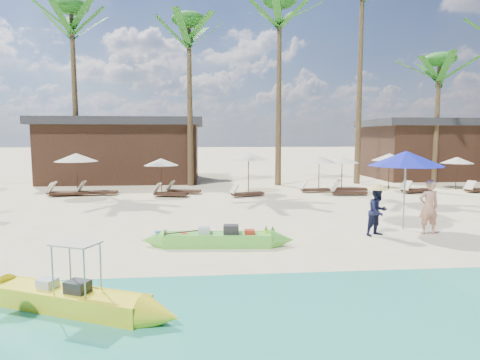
{
  "coord_description": "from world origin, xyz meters",
  "views": [
    {
      "loc": [
        -2.54,
        -10.92,
        2.97
      ],
      "look_at": [
        -1.37,
        2.0,
        1.61
      ],
      "focal_mm": 30.0,
      "sensor_mm": 36.0,
      "label": 1
    }
  ],
  "objects": [
    {
      "name": "palm_5",
      "position": [
        7.45,
        14.38,
        10.82
      ],
      "size": [
        2.08,
        2.08,
        13.6
      ],
      "color": "brown",
      "rests_on": "ground"
    },
    {
      "name": "palm_2",
      "position": [
        -10.45,
        15.08,
        9.18
      ],
      "size": [
        2.08,
        2.08,
        11.33
      ],
      "color": "brown",
      "rests_on": "ground"
    },
    {
      "name": "lounger_6_left",
      "position": [
        -0.44,
        9.17,
        0.2
      ],
      "size": [
        1.81,
        0.98,
        0.59
      ],
      "rotation": [
        0.0,
        0.0,
        0.27
      ],
      "color": "#362116",
      "rests_on": "ground"
    },
    {
      "name": "pavilion_west",
      "position": [
        -8.0,
        17.5,
        2.19
      ],
      "size": [
        10.8,
        6.6,
        4.3
      ],
      "color": "#362116",
      "rests_on": "ground"
    },
    {
      "name": "lounger_6_right",
      "position": [
        3.48,
        10.46,
        0.19
      ],
      "size": [
        1.72,
        0.56,
        0.58
      ],
      "rotation": [
        0.0,
        0.0,
        0.02
      ],
      "color": "#362116",
      "rests_on": "ground"
    },
    {
      "name": "lounger_7_left",
      "position": [
        4.88,
        9.18,
        0.21
      ],
      "size": [
        1.88,
        0.75,
        0.62
      ],
      "rotation": [
        0.0,
        0.0,
        -0.1
      ],
      "color": "#362116",
      "rests_on": "ground"
    },
    {
      "name": "resort_parasol_5",
      "position": [
        -0.1,
        10.8,
        2.0
      ],
      "size": [
        2.15,
        2.15,
        2.22
      ],
      "color": "#362116",
      "rests_on": "ground"
    },
    {
      "name": "lounger_3_right",
      "position": [
        -9.55,
        10.15,
        0.22
      ],
      "size": [
        2.03,
        0.87,
        0.67
      ],
      "rotation": [
        0.0,
        0.0,
        0.14
      ],
      "color": "#362116",
      "rests_on": "ground"
    },
    {
      "name": "blue_umbrella",
      "position": [
        3.96,
        1.45,
        2.31
      ],
      "size": [
        2.38,
        2.38,
        2.56
      ],
      "color": "#99999E",
      "rests_on": "ground"
    },
    {
      "name": "pavilion_east",
      "position": [
        14.0,
        17.5,
        2.2
      ],
      "size": [
        8.8,
        6.6,
        4.3
      ],
      "color": "#362116",
      "rests_on": "ground"
    },
    {
      "name": "resort_parasol_9",
      "position": [
        12.09,
        11.03,
        1.69
      ],
      "size": [
        1.82,
        1.82,
        1.88
      ],
      "color": "#362116",
      "rests_on": "ground"
    },
    {
      "name": "resort_parasol_8",
      "position": [
        8.12,
        11.24,
        1.88
      ],
      "size": [
        2.03,
        2.03,
        2.09
      ],
      "color": "#362116",
      "rests_on": "ground"
    },
    {
      "name": "green_canoe",
      "position": [
        -2.18,
        -0.11,
        0.2
      ],
      "size": [
        4.68,
        0.84,
        0.6
      ],
      "rotation": [
        0.0,
        0.0,
        -0.08
      ],
      "color": "#5DCE3E",
      "rests_on": "ground"
    },
    {
      "name": "palm_3",
      "position": [
        -3.36,
        14.27,
        8.58
      ],
      "size": [
        2.08,
        2.08,
        10.52
      ],
      "color": "brown",
      "rests_on": "ground"
    },
    {
      "name": "vendor_green",
      "position": [
        2.73,
        0.67,
        0.74
      ],
      "size": [
        0.88,
        0.8,
        1.48
      ],
      "primitive_type": "imported",
      "rotation": [
        0.0,
        0.0,
        0.42
      ],
      "color": "black",
      "rests_on": "ground"
    },
    {
      "name": "yellow_canoe",
      "position": [
        -4.87,
        -4.02,
        0.2
      ],
      "size": [
        4.42,
        2.18,
        1.22
      ],
      "rotation": [
        0.0,
        0.0,
        -0.42
      ],
      "color": "yellow",
      "rests_on": "ground"
    },
    {
      "name": "wet_sand_strip",
      "position": [
        0.0,
        -5.0,
        0.0
      ],
      "size": [
        240.0,
        4.5,
        0.01
      ],
      "primitive_type": "cube",
      "color": "tan",
      "rests_on": "ground"
    },
    {
      "name": "lounger_7_right",
      "position": [
        5.45,
        10.5,
        0.21
      ],
      "size": [
        1.89,
        0.89,
        0.62
      ],
      "rotation": [
        0.0,
        0.0,
        -0.19
      ],
      "color": "#362116",
      "rests_on": "ground"
    },
    {
      "name": "palm_6",
      "position": [
        12.84,
        14.52,
        7.05
      ],
      "size": [
        2.08,
        2.08,
        8.51
      ],
      "color": "brown",
      "rests_on": "ground"
    },
    {
      "name": "lounger_3_left",
      "position": [
        -9.92,
        10.5,
        0.2
      ],
      "size": [
        1.8,
        0.76,
        0.59
      ],
      "rotation": [
        0.0,
        0.0,
        0.13
      ],
      "color": "#362116",
      "rests_on": "ground"
    },
    {
      "name": "lounger_5_left",
      "position": [
        -3.71,
        10.49,
        0.21
      ],
      "size": [
        1.88,
        0.91,
        0.61
      ],
      "rotation": [
        0.0,
        0.0,
        -0.2
      ],
      "color": "#362116",
      "rests_on": "ground"
    },
    {
      "name": "resort_parasol_6",
      "position": [
        3.83,
        10.72,
        1.8
      ],
      "size": [
        1.94,
        1.94,
        2.0
      ],
      "color": "#362116",
      "rests_on": "ground"
    },
    {
      "name": "resort_parasol_3",
      "position": [
        -9.03,
        10.24,
        1.98
      ],
      "size": [
        2.13,
        2.13,
        2.2
      ],
      "color": "#362116",
      "rests_on": "ground"
    },
    {
      "name": "ground",
      "position": [
        0.0,
        0.0,
        0.0
      ],
      "size": [
        240.0,
        240.0,
        0.0
      ],
      "primitive_type": "plane",
      "color": "beige",
      "rests_on": "ground"
    },
    {
      "name": "lounger_4_right",
      "position": [
        -4.33,
        9.46,
        0.2
      ],
      "size": [
        1.86,
        0.96,
        0.61
      ],
      "rotation": [
        0.0,
        0.0,
        -0.24
      ],
      "color": "#362116",
      "rests_on": "ground"
    },
    {
      "name": "lounger_4_left",
      "position": [
        -8.19,
        10.35,
        0.23
      ],
      "size": [
        2.0,
        0.64,
        0.68
      ],
      "rotation": [
        0.0,
        0.0,
        0.01
      ],
      "color": "#362116",
      "rests_on": "ground"
    },
    {
      "name": "lounger_9_left",
      "position": [
        12.44,
        9.61,
        0.19
      ],
      "size": [
        1.8,
        0.97,
        0.58
      ],
      "rotation": [
        0.0,
        0.0,
        0.28
      ],
      "color": "#362116",
      "rests_on": "ground"
    },
    {
      "name": "resort_parasol_4",
      "position": [
        -4.77,
        10.42,
        1.72
      ],
      "size": [
        1.85,
        1.85,
        1.9
      ],
      "color": "#362116",
      "rests_on": "ground"
    },
    {
      "name": "palm_4",
      "position": [
        2.15,
        14.01,
        9.45
      ],
      "size": [
        2.08,
        2.08,
        11.7
      ],
      "color": "brown",
      "rests_on": "ground"
    },
    {
      "name": "lounger_8_left",
      "position": [
        8.84,
        9.66,
        0.21
      ],
      "size": [
        1.9,
        1.09,
        0.62
      ],
      "rotation": [
        0.0,
        0.0,
        0.31
      ],
      "color": "#362116",
      "rests_on": "ground"
    },
    {
      "name": "resort_parasol_7",
      "position": [
        5.33,
        11.28,
        1.75
      ],
      "size": [
        1.88,
        1.88,
        1.94
      ],
      "color": "#362116",
      "rests_on": "ground"
    },
    {
      "name": "tourist",
      "position": [
        4.38,
        0.72,
        0.85
      ],
      "size": [
        0.63,
        0.42,
        1.7
      ],
      "primitive_type": "imported",
      "rotation": [
        0.0,
        0.0,
        3.12
      ],
      "color": "tan",
      "rests_on": "ground"
    }
  ]
}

